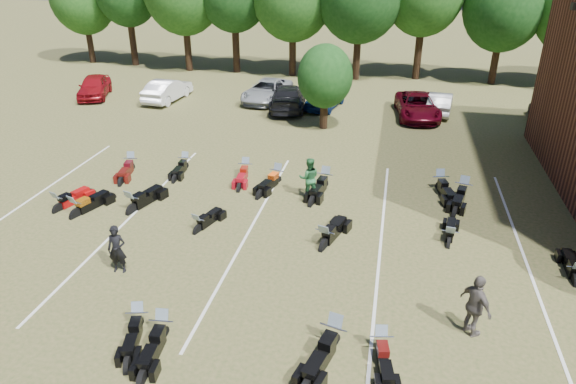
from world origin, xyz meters
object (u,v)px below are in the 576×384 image
(motorcycle_3, at_px, (164,338))
(motorcycle_14, at_px, (132,170))
(person_grey, at_px, (476,306))
(person_black, at_px, (117,249))
(car_4, at_px, (325,97))
(person_green, at_px, (309,178))
(car_0, at_px, (94,86))
(motorcycle_7, at_px, (60,211))

(motorcycle_3, bearing_deg, motorcycle_14, 115.38)
(person_grey, height_order, motorcycle_14, person_grey)
(person_black, relative_size, motorcycle_3, 0.76)
(person_black, height_order, motorcycle_3, person_black)
(person_grey, relative_size, motorcycle_3, 0.85)
(car_4, height_order, motorcycle_14, car_4)
(person_green, height_order, person_grey, person_grey)
(car_0, distance_m, car_4, 16.55)
(car_4, height_order, person_green, person_green)
(car_4, bearing_deg, car_0, -165.86)
(person_grey, xyz_separation_m, motorcycle_3, (-8.44, -1.98, -0.96))
(motorcycle_7, bearing_deg, motorcycle_3, 157.49)
(person_green, distance_m, motorcycle_3, 9.94)
(person_black, height_order, person_green, person_green)
(car_4, distance_m, person_grey, 22.44)
(car_0, height_order, motorcycle_3, car_0)
(person_black, bearing_deg, motorcycle_14, 108.46)
(person_black, xyz_separation_m, motorcycle_7, (-4.63, 3.46, -0.86))
(person_grey, relative_size, motorcycle_14, 0.85)
(car_0, distance_m, person_grey, 31.32)
(car_0, bearing_deg, person_green, -55.18)
(person_black, height_order, motorcycle_14, person_black)
(car_4, xyz_separation_m, person_grey, (7.24, -21.24, 0.21))
(motorcycle_7, height_order, motorcycle_14, motorcycle_14)
(car_4, height_order, person_black, person_black)
(person_green, xyz_separation_m, motorcycle_7, (-9.89, -3.37, -0.91))
(car_0, xyz_separation_m, person_black, (12.53, -19.64, 0.08))
(person_black, height_order, motorcycle_7, person_black)
(car_0, relative_size, person_green, 2.49)
(motorcycle_14, bearing_deg, car_4, 47.94)
(motorcycle_14, bearing_deg, person_grey, -40.76)
(person_black, distance_m, motorcycle_7, 5.84)
(motorcycle_3, height_order, motorcycle_14, motorcycle_14)
(car_4, bearing_deg, person_grey, -59.92)
(motorcycle_3, distance_m, motorcycle_7, 9.68)
(person_black, distance_m, motorcycle_14, 8.84)
(motorcycle_7, distance_m, motorcycle_14, 4.61)
(person_green, relative_size, motorcycle_7, 0.81)
(person_green, xyz_separation_m, motorcycle_14, (-8.96, 1.15, -0.91))
(car_0, height_order, person_green, person_green)
(car_0, height_order, person_black, person_black)
(person_green, height_order, motorcycle_7, person_green)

